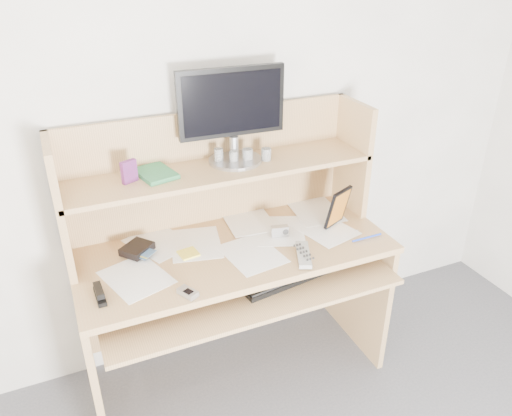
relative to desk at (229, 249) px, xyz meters
name	(u,v)px	position (x,y,z in m)	size (l,w,h in m)	color
back_wall	(207,119)	(0.00, 0.24, 0.56)	(3.60, 0.04, 2.50)	white
desk	(229,249)	(0.00, 0.00, 0.00)	(1.40, 0.70, 1.30)	tan
paper_clutter	(235,247)	(0.00, -0.08, 0.06)	(1.32, 0.54, 0.01)	white
keyboard	(288,272)	(0.19, -0.24, -0.03)	(0.50, 0.24, 0.03)	black
tv_remote	(303,255)	(0.24, -0.27, 0.07)	(0.05, 0.19, 0.02)	#9FA09B
flip_phone	(188,292)	(-0.29, -0.33, 0.07)	(0.04, 0.08, 0.02)	#A2A2A4
stapler	(99,293)	(-0.60, -0.21, 0.08)	(0.03, 0.12, 0.04)	black
wallet	(137,249)	(-0.41, 0.05, 0.08)	(0.13, 0.10, 0.03)	black
sticky_note_pad	(188,254)	(-0.21, -0.05, 0.06)	(0.08, 0.08, 0.01)	yellow
digital_camera	(279,231)	(0.23, -0.07, 0.09)	(0.08, 0.03, 0.05)	#A4A4A6
game_case	(338,207)	(0.52, -0.10, 0.16)	(0.14, 0.02, 0.20)	black
blue_pen	(367,238)	(0.58, -0.26, 0.07)	(0.01, 0.01, 0.16)	blue
card_box	(129,172)	(-0.40, 0.07, 0.43)	(0.07, 0.02, 0.10)	maroon
shelf_book	(156,173)	(-0.28, 0.10, 0.40)	(0.14, 0.19, 0.02)	#36894C
chip_stack_a	(248,156)	(0.13, 0.08, 0.42)	(0.05, 0.05, 0.06)	black
chip_stack_b	(234,158)	(0.07, 0.08, 0.42)	(0.04, 0.04, 0.06)	white
chip_stack_c	(266,154)	(0.22, 0.07, 0.41)	(0.04, 0.04, 0.06)	black
chip_stack_d	(219,156)	(0.01, 0.12, 0.42)	(0.04, 0.04, 0.07)	white
monitor	(232,112)	(0.08, 0.13, 0.61)	(0.48, 0.24, 0.42)	#A3A3A8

